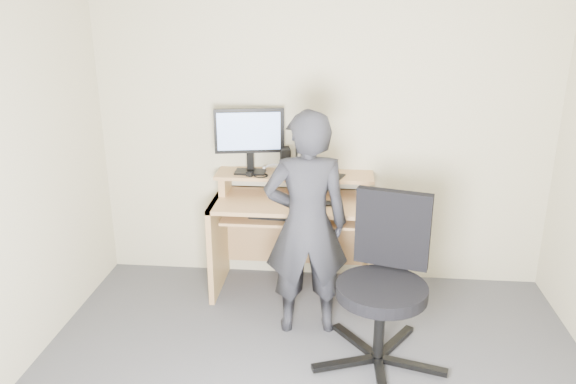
% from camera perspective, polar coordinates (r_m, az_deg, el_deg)
% --- Properties ---
extents(back_wall, '(3.50, 0.02, 2.50)m').
position_cam_1_polar(back_wall, '(4.33, 3.50, 6.69)').
color(back_wall, beige).
rests_on(back_wall, ground).
extents(desk, '(1.20, 0.60, 0.91)m').
position_cam_1_polar(desk, '(4.34, 0.56, -2.98)').
color(desk, tan).
rests_on(desk, ground).
extents(monitor, '(0.52, 0.15, 0.50)m').
position_cam_1_polar(monitor, '(4.23, -3.94, 5.80)').
color(monitor, black).
rests_on(monitor, desk).
extents(external_drive, '(0.09, 0.14, 0.20)m').
position_cam_1_polar(external_drive, '(4.26, -0.27, 3.18)').
color(external_drive, black).
rests_on(external_drive, desk).
extents(travel_mug, '(0.11, 0.11, 0.19)m').
position_cam_1_polar(travel_mug, '(4.25, 1.34, 3.08)').
color(travel_mug, '#B2B2B6').
rests_on(travel_mug, desk).
extents(smartphone, '(0.10, 0.14, 0.01)m').
position_cam_1_polar(smartphone, '(4.21, 5.16, 1.58)').
color(smartphone, black).
rests_on(smartphone, desk).
extents(charger, '(0.06, 0.05, 0.03)m').
position_cam_1_polar(charger, '(4.22, -3.92, 1.83)').
color(charger, black).
rests_on(charger, desk).
extents(headphones, '(0.17, 0.17, 0.06)m').
position_cam_1_polar(headphones, '(4.37, -1.52, 2.33)').
color(headphones, silver).
rests_on(headphones, desk).
extents(keyboard, '(0.47, 0.22, 0.03)m').
position_cam_1_polar(keyboard, '(4.14, -0.71, -2.29)').
color(keyboard, black).
rests_on(keyboard, desk).
extents(mouse, '(0.11, 0.08, 0.04)m').
position_cam_1_polar(mouse, '(4.08, 4.05, -1.15)').
color(mouse, black).
rests_on(mouse, desk).
extents(office_chair, '(0.83, 0.80, 1.04)m').
position_cam_1_polar(office_chair, '(3.50, 9.82, -8.47)').
color(office_chair, black).
rests_on(office_chair, ground).
extents(person, '(0.61, 0.45, 1.54)m').
position_cam_1_polar(person, '(3.69, 1.88, -3.35)').
color(person, black).
rests_on(person, ground).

